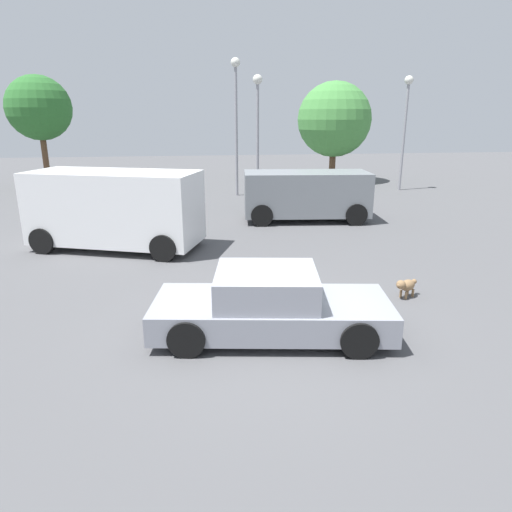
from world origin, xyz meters
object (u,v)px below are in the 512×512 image
object	(u,v)px
sedan_foreground	(270,306)
light_post_near	(258,115)
van_white	(115,208)
suv_dark	(306,194)
light_post_far	(406,113)
dog	(406,285)
light_post_mid	(236,104)

from	to	relation	value
sedan_foreground	light_post_near	world-z (taller)	light_post_near
van_white	suv_dark	size ratio (longest dim) A/B	1.10
light_post_near	light_post_far	size ratio (longest dim) A/B	0.97
dog	light_post_mid	size ratio (longest dim) A/B	0.09
sedan_foreground	dog	size ratio (longest dim) A/B	7.64
light_post_mid	suv_dark	bearing A→B (deg)	-71.80
light_post_near	suv_dark	bearing A→B (deg)	-77.95
light_post_far	dog	bearing A→B (deg)	-114.36
van_white	suv_dark	xyz separation A→B (m)	(6.58, 2.98, -0.22)
van_white	light_post_far	world-z (taller)	light_post_far
dog	light_post_far	world-z (taller)	light_post_far
sedan_foreground	light_post_near	size ratio (longest dim) A/B	0.79
light_post_near	light_post_far	bearing A→B (deg)	10.13
sedan_foreground	suv_dark	distance (m)	9.78
dog	suv_dark	size ratio (longest dim) A/B	0.12
suv_dark	light_post_near	xyz separation A→B (m)	(-1.11, 5.20, 2.89)
suv_dark	light_post_mid	xyz separation A→B (m)	(-2.02, 6.14, 3.36)
suv_dark	light_post_mid	size ratio (longest dim) A/B	0.75
light_post_near	light_post_far	distance (m)	8.11
sedan_foreground	dog	distance (m)	3.54
light_post_near	light_post_mid	size ratio (longest dim) A/B	0.88
sedan_foreground	light_post_far	distance (m)	19.05
dog	light_post_near	size ratio (longest dim) A/B	0.10
light_post_far	suv_dark	bearing A→B (deg)	-136.07
van_white	sedan_foreground	bearing A→B (deg)	139.10
van_white	light_post_near	bearing A→B (deg)	-104.22
dog	van_white	bearing A→B (deg)	-64.62
light_post_far	light_post_mid	bearing A→B (deg)	-176.87
dog	light_post_far	distance (m)	16.44
dog	van_white	distance (m)	8.53
sedan_foreground	light_post_mid	bearing A→B (deg)	95.16
suv_dark	light_post_far	bearing A→B (deg)	49.66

